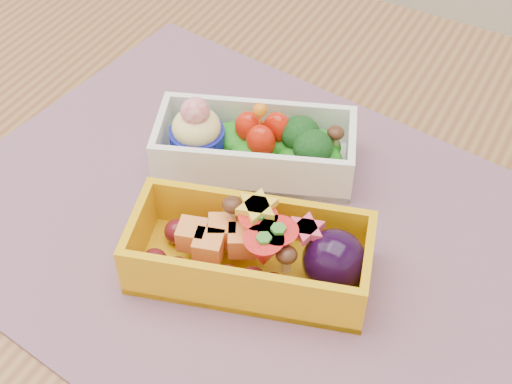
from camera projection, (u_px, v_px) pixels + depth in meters
The scene contains 4 objects.
table at pixel (229, 299), 0.68m from camera, with size 1.20×0.80×0.75m.
placemat at pixel (245, 224), 0.61m from camera, with size 0.50×0.39×0.00m, color #835A68.
bento_white at pixel (254, 146), 0.64m from camera, with size 0.19×0.14×0.07m.
bento_yellow at pixel (255, 252), 0.55m from camera, with size 0.20×0.13×0.06m.
Camera 1 is at (0.21, -0.33, 1.21)m, focal length 50.63 mm.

